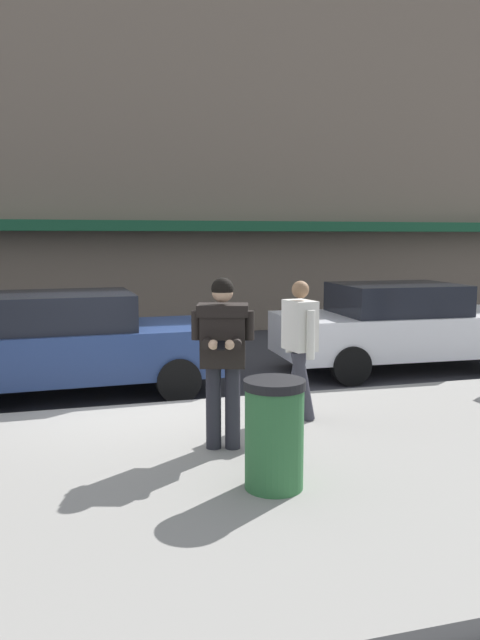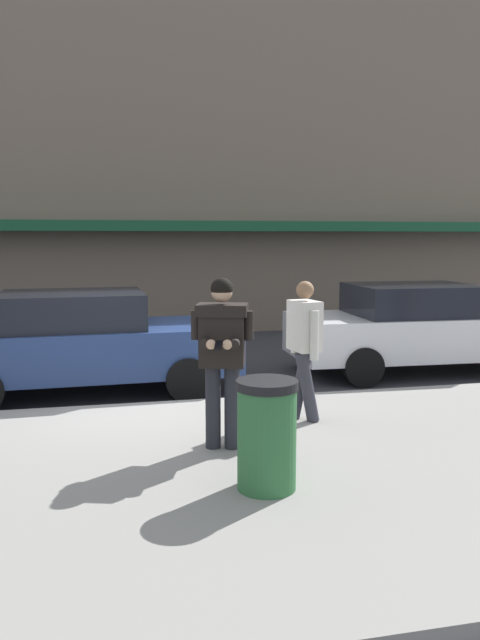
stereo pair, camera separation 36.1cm
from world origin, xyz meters
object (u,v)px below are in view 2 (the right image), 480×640
(parked_sedan_far, at_px, (419,327))
(pedestrian_in_light_coat, at_px, (304,342))
(trash_bin, at_px, (267,434))
(man_texting_on_phone, at_px, (222,344))
(parked_sedan_mid, at_px, (83,342))

(parked_sedan_far, height_order, pedestrian_in_light_coat, pedestrian_in_light_coat)
(parked_sedan_far, height_order, trash_bin, parked_sedan_far)
(man_texting_on_phone, height_order, trash_bin, man_texting_on_phone)
(trash_bin, bearing_deg, man_texting_on_phone, 99.05)
(parked_sedan_mid, height_order, pedestrian_in_light_coat, pedestrian_in_light_coat)
(parked_sedan_mid, distance_m, pedestrian_in_light_coat, 3.65)
(parked_sedan_far, bearing_deg, pedestrian_in_light_coat, -137.60)
(parked_sedan_mid, xyz_separation_m, pedestrian_in_light_coat, (2.65, -2.50, 0.32))
(man_texting_on_phone, xyz_separation_m, trash_bin, (0.18, -1.12, -0.62))
(parked_sedan_mid, height_order, trash_bin, parked_sedan_mid)
(parked_sedan_mid, relative_size, man_texting_on_phone, 2.52)
(man_texting_on_phone, bearing_deg, parked_sedan_far, 40.30)
(trash_bin, bearing_deg, parked_sedan_mid, 110.78)
(parked_sedan_mid, relative_size, parked_sedan_far, 1.00)
(parked_sedan_mid, bearing_deg, man_texting_on_phone, -65.54)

